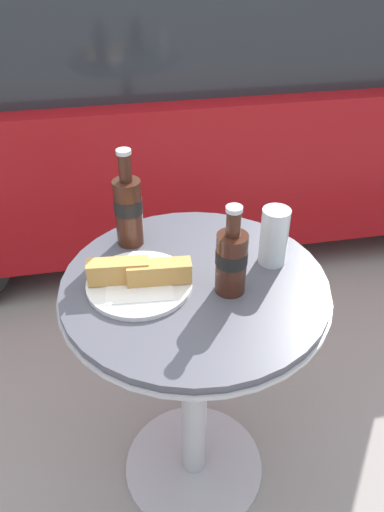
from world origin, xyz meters
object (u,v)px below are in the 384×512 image
cola_bottle_right (128,208)px  lunch_plate_near (139,278)px  cola_bottle_left (231,259)px  parked_car (217,95)px  bistro_table (194,351)px  drinking_glass (274,239)px

cola_bottle_right → lunch_plate_near: (0.00, -0.18, -0.08)m
cola_bottle_left → lunch_plate_near: bearing=165.3°
cola_bottle_right → parked_car: 1.73m
bistro_table → cola_bottle_left: size_ratio=3.55×
cola_bottle_left → parked_car: parked_car is taller
cola_bottle_left → parked_car: bearing=77.6°
bistro_table → cola_bottle_right: cola_bottle_right is taller
cola_bottle_left → parked_car: size_ratio=0.05×
bistro_table → parked_car: size_ratio=0.17×
bistro_table → cola_bottle_left: (0.07, -0.04, 0.32)m
bistro_table → drinking_glass: (0.20, 0.04, 0.30)m
cola_bottle_left → lunch_plate_near: (-0.20, 0.05, -0.06)m
bistro_table → parked_car: 1.85m
drinking_glass → parked_car: parked_car is taller
cola_bottle_left → drinking_glass: (0.13, 0.09, -0.02)m
drinking_glass → cola_bottle_right: bearing=155.7°
drinking_glass → cola_bottle_left: bearing=-145.9°
cola_bottle_right → lunch_plate_near: bearing=-89.0°
cola_bottle_left → cola_bottle_right: 0.31m
bistro_table → lunch_plate_near: size_ratio=3.17×
bistro_table → lunch_plate_near: bearing=176.6°
bistro_table → cola_bottle_right: 0.41m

